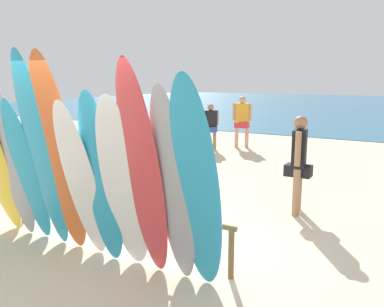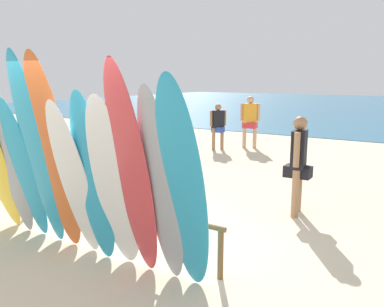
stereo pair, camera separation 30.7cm
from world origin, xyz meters
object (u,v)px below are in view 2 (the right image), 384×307
(surfboard_white_5, at_px, (74,181))
(surfboard_teal_10, at_px, (183,188))
(surfboard_teal_2, at_px, (24,170))
(surfboard_grey_1, at_px, (9,156))
(surfboard_red_8, at_px, (132,173))
(beachgoer_by_water, at_px, (299,159))
(surfboard_teal_3, at_px, (37,152))
(beachgoer_photographing, at_px, (250,118))
(surfboard_teal_6, at_px, (93,180))
(surfboard_grey_9, at_px, (161,188))
(beachgoer_strolling, at_px, (218,124))
(surfboard_white_7, at_px, (114,185))
(surfboard_orange_4, at_px, (54,156))
(beach_chair_red, at_px, (21,166))
(surfboard_rack, at_px, (104,208))

(surfboard_white_5, bearing_deg, surfboard_teal_10, 1.83)
(surfboard_teal_10, bearing_deg, surfboard_teal_2, -178.57)
(surfboard_grey_1, height_order, surfboard_teal_10, surfboard_grey_1)
(surfboard_teal_2, bearing_deg, surfboard_red_8, 0.52)
(surfboard_grey_1, relative_size, beachgoer_by_water, 1.46)
(surfboard_teal_3, height_order, beachgoer_photographing, surfboard_teal_3)
(surfboard_teal_6, relative_size, surfboard_grey_9, 0.96)
(surfboard_red_8, bearing_deg, surfboard_teal_10, 4.84)
(surfboard_teal_6, relative_size, beachgoer_strolling, 1.50)
(surfboard_grey_1, bearing_deg, beachgoer_by_water, 40.41)
(beachgoer_by_water, bearing_deg, surfboard_white_7, -30.11)
(surfboard_teal_6, xyz_separation_m, beachgoer_strolling, (-2.58, 7.88, -0.24))
(surfboard_white_5, bearing_deg, beachgoer_strolling, 107.04)
(surfboard_teal_6, distance_m, beachgoer_by_water, 3.51)
(beachgoer_photographing, bearing_deg, surfboard_red_8, 85.85)
(surfboard_white_7, bearing_deg, surfboard_teal_2, 172.89)
(surfboard_orange_4, relative_size, surfboard_teal_6, 1.21)
(surfboard_red_8, distance_m, surfboard_grey_9, 0.38)
(surfboard_teal_6, relative_size, surfboard_white_7, 1.01)
(surfboard_grey_1, height_order, beachgoer_by_water, surfboard_grey_1)
(surfboard_orange_4, bearing_deg, surfboard_teal_6, -2.92)
(beachgoer_by_water, bearing_deg, surfboard_grey_9, -19.02)
(surfboard_white_5, height_order, beachgoer_strolling, surfboard_white_5)
(surfboard_teal_3, distance_m, surfboard_white_5, 0.73)
(surfboard_teal_2, xyz_separation_m, surfboard_teal_10, (2.69, -0.03, 0.15))
(surfboard_grey_1, xyz_separation_m, surfboard_orange_4, (1.00, -0.02, 0.11))
(surfboard_white_7, height_order, surfboard_teal_10, surfboard_teal_10)
(surfboard_grey_1, distance_m, beachgoer_photographing, 8.76)
(surfboard_teal_10, height_order, beachgoer_by_water, surfboard_teal_10)
(beach_chair_red, bearing_deg, surfboard_white_5, -29.75)
(surfboard_white_7, relative_size, surfboard_red_8, 0.85)
(surfboard_teal_3, height_order, beach_chair_red, surfboard_teal_3)
(surfboard_red_8, height_order, surfboard_grey_9, surfboard_red_8)
(surfboard_white_5, relative_size, surfboard_teal_10, 0.88)
(surfboard_grey_9, bearing_deg, surfboard_red_8, -163.17)
(surfboard_grey_1, relative_size, beachgoer_strolling, 1.66)
(surfboard_white_5, height_order, surfboard_red_8, surfboard_red_8)
(surfboard_white_5, distance_m, beachgoer_photographing, 8.91)
(surfboard_teal_6, height_order, beachgoer_strolling, surfboard_teal_6)
(surfboard_teal_3, bearing_deg, beachgoer_photographing, 94.91)
(surfboard_grey_1, height_order, beach_chair_red, surfboard_grey_1)
(surfboard_rack, relative_size, surfboard_white_5, 1.78)
(surfboard_teal_10, distance_m, beachgoer_photographing, 9.31)
(surfboard_teal_10, distance_m, beach_chair_red, 5.73)
(surfboard_grey_1, distance_m, beachgoer_by_water, 4.50)
(surfboard_orange_4, relative_size, beachgoer_photographing, 1.57)
(surfboard_white_5, relative_size, beachgoer_by_water, 1.27)
(surfboard_grey_1, distance_m, beachgoer_strolling, 7.93)
(surfboard_grey_9, relative_size, beach_chair_red, 2.91)
(surfboard_rack, height_order, surfboard_white_7, surfboard_white_7)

